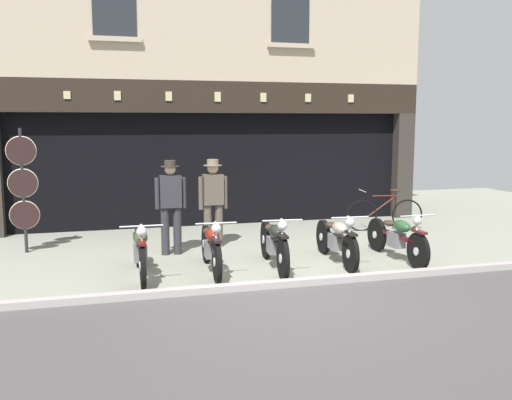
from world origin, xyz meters
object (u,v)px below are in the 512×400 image
object	(u,v)px
tyre_sign_pole	(23,184)
motorcycle_left	(140,250)
motorcycle_right	(397,237)
salesman_left	(171,203)
shopkeeper_center	(213,198)
motorcycle_center	(274,243)
motorcycle_center_right	(337,239)
motorcycle_center_left	(211,246)
advert_board_near	(320,146)
leaning_bicycle	(385,214)
advert_board_far	(362,145)

from	to	relation	value
tyre_sign_pole	motorcycle_left	bearing A→B (deg)	-49.34
motorcycle_right	salesman_left	bearing A→B (deg)	-21.64
salesman_left	shopkeeper_center	bearing A→B (deg)	-153.00
salesman_left	tyre_sign_pole	world-z (taller)	tyre_sign_pole
motorcycle_center	motorcycle_right	size ratio (longest dim) A/B	1.03
motorcycle_center	motorcycle_right	bearing A→B (deg)	-174.54
motorcycle_center_right	motorcycle_center_left	bearing A→B (deg)	4.48
shopkeeper_center	advert_board_near	bearing A→B (deg)	-143.67
salesman_left	tyre_sign_pole	bearing A→B (deg)	-16.94
leaning_bicycle	motorcycle_center_right	bearing A→B (deg)	146.73
motorcycle_center_left	tyre_sign_pole	xyz separation A→B (m)	(-3.04, 2.25, 0.85)
motorcycle_center	leaning_bicycle	world-z (taller)	motorcycle_center
motorcycle_center	shopkeeper_center	xyz separation A→B (m)	(-0.64, 1.87, 0.51)
motorcycle_right	tyre_sign_pole	xyz separation A→B (m)	(-6.32, 2.32, 0.86)
motorcycle_center	motorcycle_right	xyz separation A→B (m)	(2.24, -0.02, -0.02)
motorcycle_right	advert_board_far	bearing A→B (deg)	-107.88
motorcycle_left	tyre_sign_pole	world-z (taller)	tyre_sign_pole
advert_board_near	leaning_bicycle	xyz separation A→B (m)	(0.86, -1.76, -1.44)
motorcycle_center	advert_board_far	bearing A→B (deg)	-124.29
motorcycle_center_left	motorcycle_center	bearing A→B (deg)	179.93
shopkeeper_center	motorcycle_center_left	bearing A→B (deg)	76.70
advert_board_near	leaning_bicycle	distance (m)	2.44
motorcycle_left	motorcycle_center_right	size ratio (longest dim) A/B	1.00
motorcycle_center_left	salesman_left	bearing A→B (deg)	-68.34
motorcycle_center_right	leaning_bicycle	world-z (taller)	leaning_bicycle
motorcycle_center_left	advert_board_near	xyz separation A→B (m)	(3.54, 4.21, 1.40)
motorcycle_center_right	leaning_bicycle	size ratio (longest dim) A/B	1.15
motorcycle_center_left	advert_board_far	size ratio (longest dim) A/B	2.11
salesman_left	advert_board_far	size ratio (longest dim) A/B	1.86
salesman_left	advert_board_far	xyz separation A→B (m)	(5.12, 2.82, 0.87)
shopkeeper_center	advert_board_far	xyz separation A→B (m)	(4.26, 2.40, 0.88)
motorcycle_center	salesman_left	distance (m)	2.16
shopkeeper_center	tyre_sign_pole	world-z (taller)	tyre_sign_pole
tyre_sign_pole	shopkeeper_center	bearing A→B (deg)	-7.21
motorcycle_center_right	tyre_sign_pole	bearing A→B (deg)	-19.17
motorcycle_left	advert_board_near	bearing A→B (deg)	-136.76
motorcycle_right	tyre_sign_pole	size ratio (longest dim) A/B	0.89
motorcycle_right	leaning_bicycle	bearing A→B (deg)	-114.04
motorcycle_center_left	leaning_bicycle	distance (m)	5.04
salesman_left	leaning_bicycle	world-z (taller)	salesman_left
motorcycle_center	advert_board_far	size ratio (longest dim) A/B	2.28
motorcycle_center_left	tyre_sign_pole	bearing A→B (deg)	-33.25
motorcycle_right	leaning_bicycle	world-z (taller)	leaning_bicycle
motorcycle_center_right	shopkeeper_center	size ratio (longest dim) A/B	1.18
motorcycle_left	tyre_sign_pole	bearing A→B (deg)	-48.21
salesman_left	leaning_bicycle	distance (m)	5.01
motorcycle_right	shopkeeper_center	bearing A→B (deg)	-33.35
motorcycle_center_right	advert_board_near	xyz separation A→B (m)	(1.35, 4.19, 1.40)
tyre_sign_pole	advert_board_far	xyz separation A→B (m)	(7.69, 1.97, 0.55)
shopkeeper_center	motorcycle_left	bearing A→B (deg)	48.96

